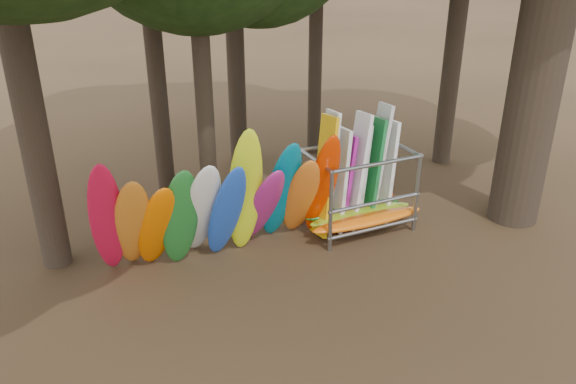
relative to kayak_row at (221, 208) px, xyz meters
name	(u,v)px	position (x,y,z in m)	size (l,w,h in m)	color
ground	(351,274)	(2.21, -1.63, -1.27)	(120.00, 120.00, 0.00)	#47331E
lake	(68,5)	(2.21, 58.37, -1.27)	(160.00, 160.00, 0.00)	gray
kayak_row	(221,208)	(0.00, 0.00, 0.00)	(5.39, 1.98, 3.22)	red
storage_rack	(357,191)	(3.42, 0.18, -0.34)	(2.91, 1.54, 2.90)	gray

